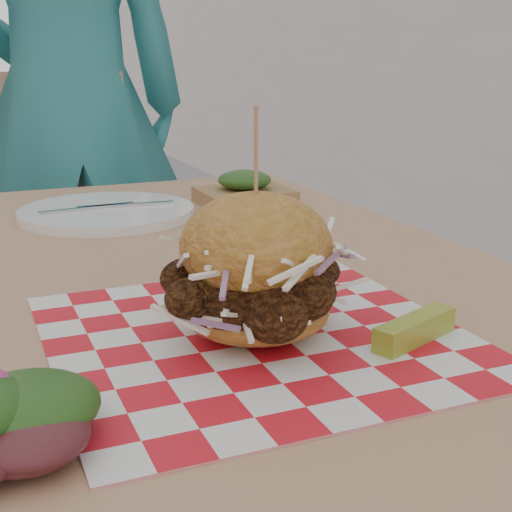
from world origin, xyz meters
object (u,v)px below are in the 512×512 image
(diner, at_px, (68,104))
(patio_table, at_px, (167,338))
(patio_chair, at_px, (64,235))
(sandwich, at_px, (256,275))

(diner, bearing_deg, patio_table, 89.39)
(patio_table, xyz_separation_m, patio_chair, (0.02, 1.04, -0.12))
(diner, xyz_separation_m, patio_table, (-0.07, -1.13, -0.20))
(patio_chair, bearing_deg, diner, 76.78)
(patio_table, height_order, sandwich, sandwich)
(diner, height_order, sandwich, diner)
(diner, xyz_separation_m, patio_chair, (-0.05, -0.09, -0.32))
(patio_chair, distance_m, sandwich, 1.27)
(patio_table, relative_size, sandwich, 5.95)
(patio_chair, bearing_deg, patio_table, -77.56)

